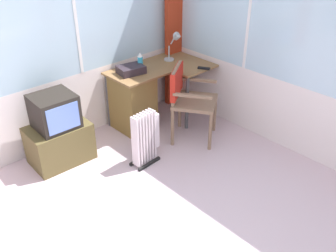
# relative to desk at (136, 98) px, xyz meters

# --- Properties ---
(north_window_panel) EXTENTS (4.45, 0.07, 2.71)m
(north_window_panel) POSITION_rel_desk_xyz_m (-1.26, 0.34, 0.96)
(north_window_panel) COLOR white
(north_window_panel) RESTS_ON ground
(curtain_corner) EXTENTS (0.30, 0.07, 2.61)m
(curtain_corner) POSITION_rel_desk_xyz_m (0.86, 0.21, 0.91)
(curtain_corner) COLOR #AC3219
(curtain_corner) RESTS_ON ground
(desk) EXTENTS (1.23, 0.80, 0.73)m
(desk) POSITION_rel_desk_xyz_m (0.00, 0.00, 0.00)
(desk) COLOR olive
(desk) RESTS_ON ground
(desk_lamp) EXTENTS (0.22, 0.19, 0.37)m
(desk_lamp) POSITION_rel_desk_xyz_m (0.67, -0.01, 0.58)
(desk_lamp) COLOR #B2B7BC
(desk_lamp) RESTS_ON desk
(tv_remote) EXTENTS (0.11, 0.15, 0.02)m
(tv_remote) POSITION_rel_desk_xyz_m (0.70, -0.48, 0.35)
(tv_remote) COLOR black
(tv_remote) RESTS_ON desk
(spray_bottle) EXTENTS (0.06, 0.06, 0.22)m
(spray_bottle) POSITION_rel_desk_xyz_m (0.13, 0.04, 0.44)
(spray_bottle) COLOR #35ABCF
(spray_bottle) RESTS_ON desk
(paper_tray) EXTENTS (0.34, 0.28, 0.09)m
(paper_tray) POSITION_rel_desk_xyz_m (-0.03, 0.03, 0.38)
(paper_tray) COLOR #2D232B
(paper_tray) RESTS_ON desk
(wooden_armchair) EXTENTS (0.67, 0.67, 0.90)m
(wooden_armchair) POSITION_rel_desk_xyz_m (0.27, -0.59, 0.19)
(wooden_armchair) COLOR #82634C
(wooden_armchair) RESTS_ON ground
(tv_on_stand) EXTENTS (0.66, 0.46, 0.80)m
(tv_on_stand) POSITION_rel_desk_xyz_m (-1.08, -0.02, -0.04)
(tv_on_stand) COLOR brown
(tv_on_stand) RESTS_ON ground
(space_heater) EXTENTS (0.36, 0.19, 0.61)m
(space_heater) POSITION_rel_desk_xyz_m (-0.41, -0.68, -0.08)
(space_heater) COLOR silver
(space_heater) RESTS_ON ground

